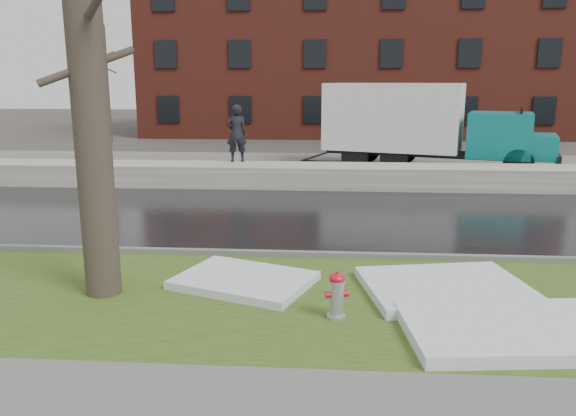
# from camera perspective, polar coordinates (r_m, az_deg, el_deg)

# --- Properties ---
(ground) EXTENTS (120.00, 120.00, 0.00)m
(ground) POSITION_cam_1_polar(r_m,az_deg,el_deg) (10.33, 0.15, -6.80)
(ground) COLOR #47423D
(ground) RESTS_ON ground
(verge) EXTENTS (60.00, 4.50, 0.04)m
(verge) POSITION_cam_1_polar(r_m,az_deg,el_deg) (9.16, -0.41, -9.30)
(verge) COLOR #2B4818
(verge) RESTS_ON ground
(road) EXTENTS (60.00, 7.00, 0.03)m
(road) POSITION_cam_1_polar(r_m,az_deg,el_deg) (14.64, 1.38, -0.84)
(road) COLOR black
(road) RESTS_ON ground
(parking_lot) EXTENTS (60.00, 9.00, 0.03)m
(parking_lot) POSITION_cam_1_polar(r_m,az_deg,el_deg) (22.98, 2.42, 4.15)
(parking_lot) COLOR slate
(parking_lot) RESTS_ON ground
(curb) EXTENTS (60.00, 0.15, 0.14)m
(curb) POSITION_cam_1_polar(r_m,az_deg,el_deg) (11.25, 0.50, -4.76)
(curb) COLOR slate
(curb) RESTS_ON ground
(snowbank) EXTENTS (60.00, 1.60, 0.75)m
(snowbank) POSITION_cam_1_polar(r_m,az_deg,el_deg) (18.68, 2.02, 3.26)
(snowbank) COLOR beige
(snowbank) RESTS_ON ground
(brick_building) EXTENTS (26.00, 12.00, 10.00)m
(brick_building) POSITION_cam_1_polar(r_m,az_deg,el_deg) (39.76, 6.27, 14.93)
(brick_building) COLOR maroon
(brick_building) RESTS_ON ground
(bg_tree_left) EXTENTS (1.40, 1.62, 6.50)m
(bg_tree_left) POSITION_cam_1_polar(r_m,az_deg,el_deg) (34.15, -18.05, 11.96)
(bg_tree_left) COLOR brown
(bg_tree_left) RESTS_ON ground
(bg_tree_center) EXTENTS (1.40, 1.62, 6.50)m
(bg_tree_center) POSITION_cam_1_polar(r_m,az_deg,el_deg) (36.33, -6.60, 12.50)
(bg_tree_center) COLOR brown
(bg_tree_center) RESTS_ON ground
(fire_hydrant) EXTENTS (0.36, 0.33, 0.72)m
(fire_hydrant) POSITION_cam_1_polar(r_m,az_deg,el_deg) (8.34, 4.96, -8.63)
(fire_hydrant) COLOR #9FA2A7
(fire_hydrant) RESTS_ON verge
(tree) EXTENTS (1.28, 1.46, 7.08)m
(tree) POSITION_cam_1_polar(r_m,az_deg,el_deg) (9.27, -19.70, 12.95)
(tree) COLOR brown
(tree) RESTS_ON verge
(box_truck) EXTENTS (10.17, 4.77, 3.39)m
(box_truck) POSITION_cam_1_polar(r_m,az_deg,el_deg) (23.09, 13.27, 8.30)
(box_truck) COLOR black
(box_truck) RESTS_ON ground
(worker) EXTENTS (0.81, 0.66, 1.94)m
(worker) POSITION_cam_1_polar(r_m,az_deg,el_deg) (19.35, -5.26, 7.57)
(worker) COLOR black
(worker) RESTS_ON snowbank
(snow_patch_near) EXTENTS (2.93, 2.45, 0.16)m
(snow_patch_near) POSITION_cam_1_polar(r_m,az_deg,el_deg) (9.73, 15.71, -7.80)
(snow_patch_near) COLOR white
(snow_patch_near) RESTS_ON verge
(snow_patch_far) EXTENTS (2.62, 2.27, 0.14)m
(snow_patch_far) POSITION_cam_1_polar(r_m,az_deg,el_deg) (9.77, -4.46, -7.33)
(snow_patch_far) COLOR white
(snow_patch_far) RESTS_ON verge
(snow_patch_side) EXTENTS (2.98, 2.09, 0.18)m
(snow_patch_side) POSITION_cam_1_polar(r_m,az_deg,el_deg) (8.41, 21.51, -11.50)
(snow_patch_side) COLOR white
(snow_patch_side) RESTS_ON verge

